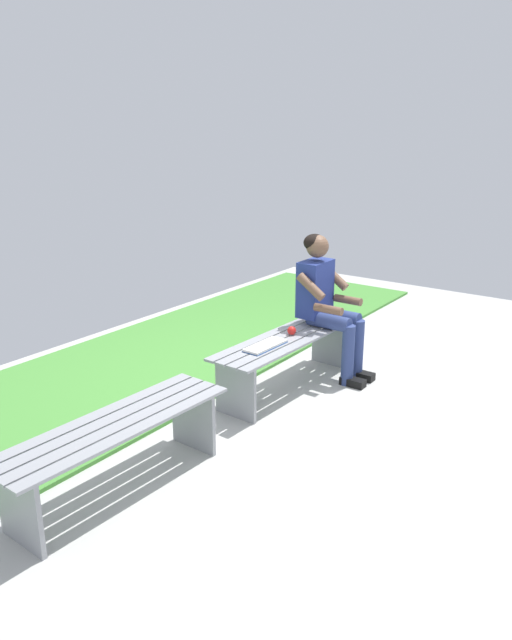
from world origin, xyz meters
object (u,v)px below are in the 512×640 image
Objects in this scene: bench_near at (288,350)px; person_seated at (327,300)px; apple at (292,331)px; bench_far at (117,439)px; book_open at (265,346)px.

bench_near is 1.29× the size of person_seated.
bench_near is 0.16m from apple.
bench_near and bench_far have the same top height.
person_seated is (-0.46, 0.10, 0.35)m from bench_near.
person_seated reaches higher than book_open.
bench_far is 1.98m from apple.
book_open reaches higher than bench_near.
person_seated is at bearing 177.54° from bench_far.
apple reaches higher than book_open.
person_seated reaches higher than bench_near.
bench_near is at bearing -12.44° from person_seated.
person_seated is (-2.39, 0.10, 0.35)m from bench_far.
person_seated is 17.00× the size of apple.
bench_near is 0.35m from book_open.
bench_near is 3.96× the size of book_open.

